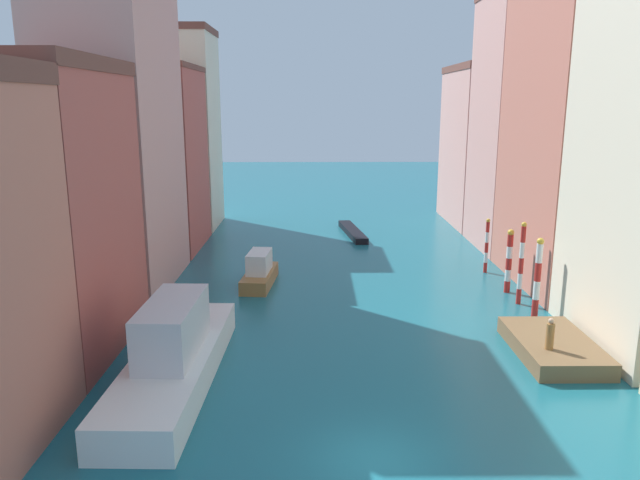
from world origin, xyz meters
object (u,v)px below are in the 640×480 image
(person_on_dock, at_px, (550,335))
(mooring_pole_0, at_px, (537,277))
(waterfront_dock, at_px, (553,347))
(mooring_pole_1, at_px, (521,263))
(gondola_black, at_px, (353,232))
(mooring_pole_3, at_px, (487,245))
(motorboat_0, at_px, (259,272))
(mooring_pole_2, at_px, (509,260))
(vaporetto_white, at_px, (174,355))

(person_on_dock, relative_size, mooring_pole_0, 0.32)
(waterfront_dock, relative_size, person_on_dock, 4.09)
(mooring_pole_1, xyz_separation_m, gondola_black, (-8.52, 18.92, -2.23))
(person_on_dock, bearing_deg, mooring_pole_0, 75.26)
(person_on_dock, xyz_separation_m, mooring_pole_0, (1.62, 6.16, 0.83))
(person_on_dock, bearing_deg, gondola_black, 104.41)
(waterfront_dock, distance_m, gondola_black, 27.28)
(mooring_pole_3, bearing_deg, mooring_pole_1, -89.22)
(mooring_pole_3, relative_size, motorboat_0, 0.72)
(mooring_pole_2, xyz_separation_m, motorboat_0, (-15.48, 1.76, -1.21))
(person_on_dock, xyz_separation_m, vaporetto_white, (-16.30, -1.41, -0.25))
(waterfront_dock, bearing_deg, mooring_pole_1, 83.70)
(waterfront_dock, height_order, motorboat_0, motorboat_0)
(person_on_dock, distance_m, motorboat_0, 18.68)
(waterfront_dock, xyz_separation_m, mooring_pole_2, (0.82, 9.44, 1.66))
(mooring_pole_1, xyz_separation_m, mooring_pole_2, (0.02, 2.20, -0.44))
(waterfront_dock, height_order, mooring_pole_2, mooring_pole_2)
(mooring_pole_1, bearing_deg, mooring_pole_2, 89.47)
(mooring_pole_1, bearing_deg, motorboat_0, 165.64)
(waterfront_dock, height_order, mooring_pole_0, mooring_pole_0)
(mooring_pole_3, distance_m, motorboat_0, 15.64)
(mooring_pole_0, height_order, mooring_pole_1, mooring_pole_1)
(waterfront_dock, bearing_deg, gondola_black, 106.44)
(vaporetto_white, relative_size, motorboat_0, 2.38)
(mooring_pole_1, bearing_deg, person_on_dock, -100.01)
(mooring_pole_2, height_order, gondola_black, mooring_pole_2)
(person_on_dock, height_order, gondola_black, person_on_dock)
(waterfront_dock, bearing_deg, mooring_pole_0, 79.40)
(mooring_pole_3, xyz_separation_m, vaporetto_white, (-17.70, -16.49, -0.73))
(mooring_pole_3, bearing_deg, mooring_pole_0, -88.58)
(person_on_dock, bearing_deg, vaporetto_white, -175.07)
(vaporetto_white, bearing_deg, mooring_pole_0, 22.88)
(mooring_pole_0, xyz_separation_m, mooring_pole_2, (-0.11, 4.47, -0.24))
(mooring_pole_3, bearing_deg, vaporetto_white, -137.03)
(vaporetto_white, height_order, motorboat_0, vaporetto_white)
(person_on_dock, distance_m, mooring_pole_3, 15.16)
(mooring_pole_1, distance_m, motorboat_0, 16.04)
(gondola_black, bearing_deg, vaporetto_white, -107.87)
(mooring_pole_0, distance_m, motorboat_0, 16.85)
(person_on_dock, xyz_separation_m, mooring_pole_1, (1.49, 8.43, 1.03))
(mooring_pole_3, bearing_deg, person_on_dock, -95.30)
(person_on_dock, height_order, mooring_pole_0, mooring_pole_0)
(vaporetto_white, xyz_separation_m, motorboat_0, (2.34, 13.79, -0.37))
(mooring_pole_0, bearing_deg, motorboat_0, 158.22)
(mooring_pole_2, distance_m, gondola_black, 18.86)
(mooring_pole_3, relative_size, gondola_black, 0.47)
(person_on_dock, relative_size, gondola_black, 0.18)
(gondola_black, bearing_deg, mooring_pole_3, -55.52)
(mooring_pole_2, bearing_deg, mooring_pole_0, -88.58)
(mooring_pole_1, height_order, mooring_pole_2, mooring_pole_1)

